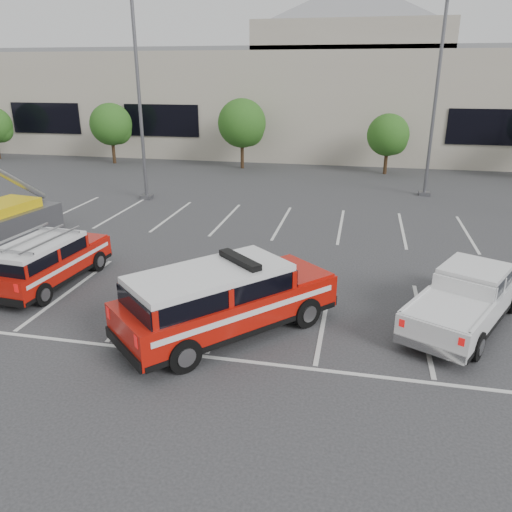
{
  "coord_description": "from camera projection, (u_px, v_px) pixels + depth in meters",
  "views": [
    {
      "loc": [
        3.44,
        -12.97,
        6.59
      ],
      "look_at": [
        0.34,
        1.61,
        1.05
      ],
      "focal_mm": 35.0,
      "sensor_mm": 36.0,
      "label": 1
    }
  ],
  "objects": [
    {
      "name": "ground",
      "position": [
        234.0,
        307.0,
        14.86
      ],
      "size": [
        120.0,
        120.0,
        0.0
      ],
      "primitive_type": "plane",
      "color": "#2E2E30",
      "rests_on": "ground"
    },
    {
      "name": "white_pickup",
      "position": [
        466.0,
        303.0,
        13.65
      ],
      "size": [
        3.93,
        5.39,
        1.58
      ],
      "rotation": [
        0.0,
        0.0,
        -0.47
      ],
      "color": "silver",
      "rests_on": "ground"
    },
    {
      "name": "utility_rig",
      "position": [
        4.0,
        222.0,
        20.69
      ],
      "size": [
        3.99,
        4.29,
        3.51
      ],
      "rotation": [
        0.0,
        0.0,
        -0.16
      ],
      "color": "#59595E",
      "rests_on": "ground"
    },
    {
      "name": "light_pole_left",
      "position": [
        139.0,
        100.0,
        25.62
      ],
      "size": [
        0.9,
        0.6,
        10.24
      ],
      "color": "#59595E",
      "rests_on": "ground"
    },
    {
      "name": "fire_chief_suv",
      "position": [
        225.0,
        304.0,
        13.1
      ],
      "size": [
        5.51,
        5.76,
        2.06
      ],
      "rotation": [
        0.0,
        0.0,
        -0.74
      ],
      "color": "#AC1108",
      "rests_on": "ground"
    },
    {
      "name": "tree_left",
      "position": [
        112.0,
        126.0,
        37.01
      ],
      "size": [
        3.07,
        3.07,
        4.42
      ],
      "color": "#3F2B19",
      "rests_on": "ground"
    },
    {
      "name": "stall_markings",
      "position": [
        263.0,
        255.0,
        18.99
      ],
      "size": [
        23.0,
        15.0,
        0.01
      ],
      "primitive_type": "cube",
      "color": "silver",
      "rests_on": "ground"
    },
    {
      "name": "tree_mid_right",
      "position": [
        389.0,
        136.0,
        33.21
      ],
      "size": [
        2.77,
        2.77,
        3.99
      ],
      "color": "#3F2B19",
      "rests_on": "ground"
    },
    {
      "name": "tree_mid_left",
      "position": [
        243.0,
        125.0,
        34.97
      ],
      "size": [
        3.37,
        3.37,
        4.85
      ],
      "color": "#3F2B19",
      "rests_on": "ground"
    },
    {
      "name": "convention_building",
      "position": [
        328.0,
        94.0,
        42.4
      ],
      "size": [
        60.0,
        16.99,
        13.2
      ],
      "color": "#BCB39F",
      "rests_on": "ground"
    },
    {
      "name": "ladder_suv",
      "position": [
        47.0,
        265.0,
        16.14
      ],
      "size": [
        2.13,
        4.63,
        1.78
      ],
      "rotation": [
        0.0,
        0.0,
        -0.08
      ],
      "color": "#AC1108",
      "rests_on": "ground"
    },
    {
      "name": "light_pole_mid",
      "position": [
        435.0,
        99.0,
        26.36
      ],
      "size": [
        0.9,
        0.6,
        10.24
      ],
      "color": "#59595E",
      "rests_on": "ground"
    }
  ]
}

